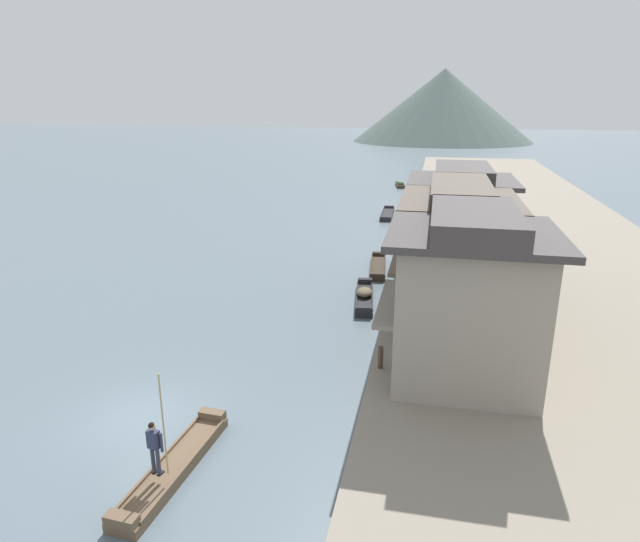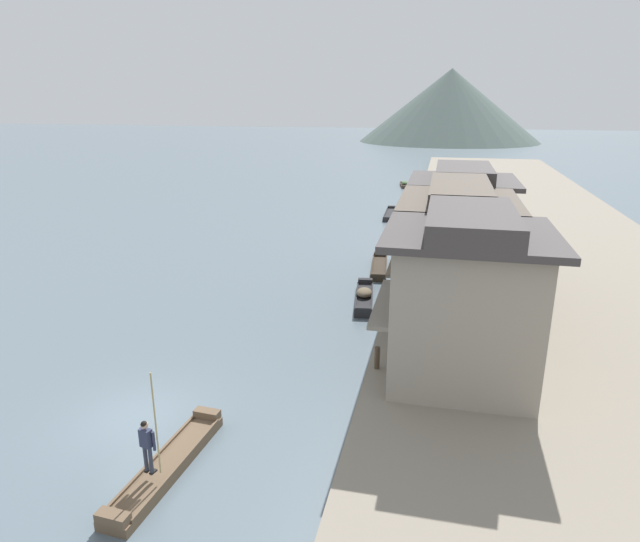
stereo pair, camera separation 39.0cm
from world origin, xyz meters
name	(u,v)px [view 2 (the right image)]	position (x,y,z in m)	size (l,w,h in m)	color
ground_plane	(138,416)	(0.00, 0.00, 0.00)	(400.00, 400.00, 0.00)	slate
riverbank_right	(527,232)	(16.18, 30.00, 0.28)	(18.00, 110.00, 0.56)	gray
boat_foreground_poled	(167,466)	(2.33, -2.36, 0.18)	(1.29, 5.22, 0.55)	brown
boatman_person	(147,441)	(2.30, -3.17, 1.56)	(0.57, 0.31, 3.04)	black
boat_moored_nearest	(379,267)	(5.93, 18.34, 0.16)	(1.38, 5.07, 0.50)	#33281E
boat_moored_second	(391,214)	(4.98, 35.18, 0.14)	(1.18, 5.61, 0.44)	#232326
boat_moored_third	(364,297)	(5.84, 12.53, 0.25)	(1.45, 4.81, 0.73)	#232326
boat_moored_far	(405,185)	(4.91, 53.24, 0.26)	(1.49, 3.65, 0.70)	#423328
house_waterfront_nearest	(465,298)	(10.51, 4.27, 3.58)	(5.97, 5.72, 6.14)	gray
house_waterfront_second	(455,251)	(10.25, 10.56, 3.57)	(5.46, 7.19, 6.14)	#7F705B
house_waterfront_tall	(460,221)	(10.58, 17.20, 3.57)	(6.13, 6.29, 6.14)	gray
mooring_post_dock_near	(377,358)	(7.53, 4.15, 1.00)	(0.20, 0.20, 0.87)	#473828
mooring_post_dock_mid	(395,293)	(7.53, 11.47, 1.00)	(0.20, 0.20, 0.88)	#473828
hill_far_west	(450,105)	(9.85, 132.62, 8.87)	(45.14, 45.14, 17.75)	#4C5B56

